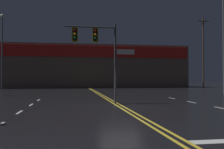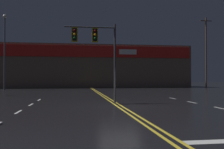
{
  "view_description": "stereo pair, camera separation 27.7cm",
  "coord_description": "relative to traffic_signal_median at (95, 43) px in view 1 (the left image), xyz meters",
  "views": [
    {
      "loc": [
        -2.91,
        -14.98,
        1.71
      ],
      "look_at": [
        0.0,
        3.33,
        2.0
      ],
      "focal_mm": 40.0,
      "sensor_mm": 36.0,
      "label": 1
    },
    {
      "loc": [
        -2.63,
        -15.02,
        1.71
      ],
      "look_at": [
        0.0,
        3.33,
        2.0
      ],
      "focal_mm": 40.0,
      "sensor_mm": 36.0,
      "label": 2
    }
  ],
  "objects": [
    {
      "name": "traffic_signal_median",
      "position": [
        0.0,
        0.0,
        0.0
      ],
      "size": [
        3.52,
        0.36,
        5.46
      ],
      "color": "#38383D",
      "rests_on": "ground"
    },
    {
      "name": "utility_pole_row",
      "position": [
        1.57,
        25.85,
        2.31
      ],
      "size": [
        45.36,
        0.26,
        12.92
      ],
      "color": "#4C3828",
      "rests_on": "ground"
    },
    {
      "name": "streetlight_near_left",
      "position": [
        -11.66,
        21.42,
        2.81
      ],
      "size": [
        0.56,
        0.56,
        11.12
      ],
      "color": "#59595E",
      "rests_on": "ground"
    },
    {
      "name": "road_markings",
      "position": [
        2.59,
        -3.78,
        -4.13
      ],
      "size": [
        16.48,
        60.0,
        0.01
      ],
      "color": "gold",
      "rests_on": "ground"
    },
    {
      "name": "streetlight_near_right",
      "position": [
        14.87,
        8.07,
        2.98
      ],
      "size": [
        0.56,
        0.56,
        11.44
      ],
      "color": "#59595E",
      "rests_on": "ground"
    },
    {
      "name": "building_backdrop",
      "position": [
        1.41,
        31.99,
        -0.2
      ],
      "size": [
        37.26,
        10.23,
        7.85
      ],
      "color": "brown",
      "rests_on": "ground"
    },
    {
      "name": "ground_plane",
      "position": [
        1.41,
        -1.92,
        -4.13
      ],
      "size": [
        200.0,
        200.0,
        0.0
      ],
      "primitive_type": "plane",
      "color": "black"
    }
  ]
}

